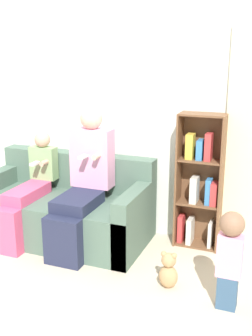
% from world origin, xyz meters
% --- Properties ---
extents(ground_plane, '(14.00, 14.00, 0.00)m').
position_xyz_m(ground_plane, '(0.00, 0.00, 0.00)').
color(ground_plane, beige).
extents(back_wall, '(10.00, 0.06, 2.55)m').
position_xyz_m(back_wall, '(0.00, 0.99, 1.27)').
color(back_wall, silver).
rests_on(back_wall, ground_plane).
extents(couch, '(1.71, 0.86, 0.82)m').
position_xyz_m(couch, '(-0.18, 0.52, 0.29)').
color(couch, '#4C6656').
rests_on(couch, ground_plane).
extents(adult_seated, '(0.41, 0.80, 1.35)m').
position_xyz_m(adult_seated, '(0.09, 0.43, 0.69)').
color(adult_seated, '#232842').
rests_on(adult_seated, ground_plane).
extents(child_seated, '(0.28, 0.80, 1.06)m').
position_xyz_m(child_seated, '(-0.49, 0.36, 0.53)').
color(child_seated, '#DB4C75').
rests_on(child_seated, ground_plane).
extents(toddler_standing, '(0.18, 0.18, 0.77)m').
position_xyz_m(toddler_standing, '(1.56, -0.12, 0.44)').
color(toddler_standing, '#335170').
rests_on(toddler_standing, ground_plane).
extents(bookshelf, '(0.43, 0.24, 1.31)m').
position_xyz_m(bookshelf, '(1.12, 0.85, 0.62)').
color(bookshelf, brown).
rests_on(bookshelf, ground_plane).
extents(teddy_bear, '(0.16, 0.13, 0.32)m').
position_xyz_m(teddy_bear, '(1.07, -0.02, 0.15)').
color(teddy_bear, tan).
rests_on(teddy_bear, ground_plane).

